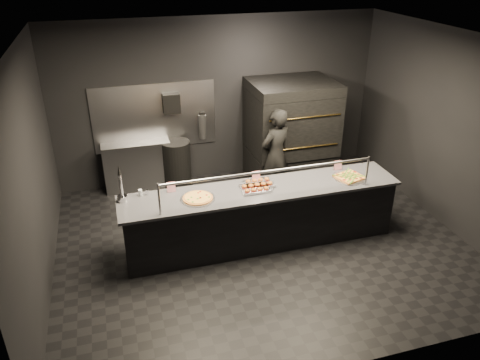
{
  "coord_description": "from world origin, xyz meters",
  "views": [
    {
      "loc": [
        -1.97,
        -5.62,
        4.08
      ],
      "look_at": [
        -0.27,
        0.2,
        1.0
      ],
      "focal_mm": 35.0,
      "sensor_mm": 36.0,
      "label": 1
    }
  ],
  "objects_px": {
    "trash_bin": "(177,164)",
    "square_pizza": "(349,177)",
    "beer_tap": "(122,191)",
    "worker": "(276,156)",
    "towel_dispenser": "(171,103)",
    "service_counter": "(261,216)",
    "pizza_oven": "(290,132)",
    "prep_shelf": "(138,166)",
    "slider_tray_a": "(255,188)",
    "fire_extinguisher": "(203,126)",
    "slider_tray_b": "(259,183)",
    "round_pizza": "(198,198)"
  },
  "relations": [
    {
      "from": "trash_bin",
      "to": "square_pizza",
      "type": "bearing_deg",
      "value": -44.94
    },
    {
      "from": "beer_tap",
      "to": "trash_bin",
      "type": "distance_m",
      "value": 2.36
    },
    {
      "from": "square_pizza",
      "to": "worker",
      "type": "relative_size",
      "value": 0.29
    },
    {
      "from": "square_pizza",
      "to": "towel_dispenser",
      "type": "bearing_deg",
      "value": 132.99
    },
    {
      "from": "service_counter",
      "to": "pizza_oven",
      "type": "bearing_deg",
      "value": 57.73
    },
    {
      "from": "prep_shelf",
      "to": "slider_tray_a",
      "type": "distance_m",
      "value": 2.81
    },
    {
      "from": "fire_extinguisher",
      "to": "slider_tray_b",
      "type": "distance_m",
      "value": 2.3
    },
    {
      "from": "prep_shelf",
      "to": "slider_tray_b",
      "type": "bearing_deg",
      "value": -53.87
    },
    {
      "from": "towel_dispenser",
      "to": "service_counter",
      "type": "bearing_deg",
      "value": -69.37
    },
    {
      "from": "round_pizza",
      "to": "slider_tray_a",
      "type": "distance_m",
      "value": 0.85
    },
    {
      "from": "fire_extinguisher",
      "to": "square_pizza",
      "type": "bearing_deg",
      "value": -54.86
    },
    {
      "from": "pizza_oven",
      "to": "square_pizza",
      "type": "bearing_deg",
      "value": -84.89
    },
    {
      "from": "prep_shelf",
      "to": "beer_tap",
      "type": "xyz_separation_m",
      "value": [
        -0.35,
        -2.12,
        0.62
      ]
    },
    {
      "from": "pizza_oven",
      "to": "fire_extinguisher",
      "type": "relative_size",
      "value": 3.78
    },
    {
      "from": "slider_tray_a",
      "to": "square_pizza",
      "type": "distance_m",
      "value": 1.48
    },
    {
      "from": "worker",
      "to": "pizza_oven",
      "type": "bearing_deg",
      "value": -149.45
    },
    {
      "from": "service_counter",
      "to": "towel_dispenser",
      "type": "xyz_separation_m",
      "value": [
        -0.9,
        2.39,
        1.09
      ]
    },
    {
      "from": "towel_dispenser",
      "to": "slider_tray_a",
      "type": "height_order",
      "value": "towel_dispenser"
    },
    {
      "from": "beer_tap",
      "to": "slider_tray_a",
      "type": "relative_size",
      "value": 1.24
    },
    {
      "from": "towel_dispenser",
      "to": "square_pizza",
      "type": "relative_size",
      "value": 0.72
    },
    {
      "from": "pizza_oven",
      "to": "prep_shelf",
      "type": "xyz_separation_m",
      "value": [
        -2.8,
        0.42,
        -0.52
      ]
    },
    {
      "from": "beer_tap",
      "to": "slider_tray_b",
      "type": "bearing_deg",
      "value": -2.06
    },
    {
      "from": "service_counter",
      "to": "slider_tray_b",
      "type": "distance_m",
      "value": 0.5
    },
    {
      "from": "towel_dispenser",
      "to": "fire_extinguisher",
      "type": "relative_size",
      "value": 0.69
    },
    {
      "from": "round_pizza",
      "to": "slider_tray_a",
      "type": "relative_size",
      "value": 1.11
    },
    {
      "from": "service_counter",
      "to": "pizza_oven",
      "type": "xyz_separation_m",
      "value": [
        1.2,
        1.9,
        0.5
      ]
    },
    {
      "from": "prep_shelf",
      "to": "towel_dispenser",
      "type": "distance_m",
      "value": 1.31
    },
    {
      "from": "prep_shelf",
      "to": "slider_tray_a",
      "type": "bearing_deg",
      "value": -57.14
    },
    {
      "from": "worker",
      "to": "square_pizza",
      "type": "bearing_deg",
      "value": 98.15
    },
    {
      "from": "towel_dispenser",
      "to": "worker",
      "type": "relative_size",
      "value": 0.21
    },
    {
      "from": "towel_dispenser",
      "to": "fire_extinguisher",
      "type": "xyz_separation_m",
      "value": [
        0.55,
        0.01,
        -0.49
      ]
    },
    {
      "from": "round_pizza",
      "to": "slider_tray_a",
      "type": "xyz_separation_m",
      "value": [
        0.85,
        0.04,
        0.01
      ]
    },
    {
      "from": "prep_shelf",
      "to": "slider_tray_b",
      "type": "relative_size",
      "value": 2.4
    },
    {
      "from": "beer_tap",
      "to": "fire_extinguisher",
      "type": "bearing_deg",
      "value": 53.99
    },
    {
      "from": "slider_tray_b",
      "to": "round_pizza",
      "type": "bearing_deg",
      "value": -169.79
    },
    {
      "from": "prep_shelf",
      "to": "square_pizza",
      "type": "xyz_separation_m",
      "value": [
        2.97,
        -2.37,
        0.49
      ]
    },
    {
      "from": "prep_shelf",
      "to": "round_pizza",
      "type": "distance_m",
      "value": 2.5
    },
    {
      "from": "beer_tap",
      "to": "worker",
      "type": "xyz_separation_m",
      "value": [
        2.61,
        1.02,
        -0.24
      ]
    },
    {
      "from": "fire_extinguisher",
      "to": "worker",
      "type": "height_order",
      "value": "worker"
    },
    {
      "from": "beer_tap",
      "to": "square_pizza",
      "type": "bearing_deg",
      "value": -4.28
    },
    {
      "from": "fire_extinguisher",
      "to": "slider_tray_a",
      "type": "relative_size",
      "value": 1.16
    },
    {
      "from": "round_pizza",
      "to": "slider_tray_b",
      "type": "distance_m",
      "value": 0.97
    },
    {
      "from": "beer_tap",
      "to": "slider_tray_a",
      "type": "xyz_separation_m",
      "value": [
        1.85,
        -0.2,
        -0.13
      ]
    },
    {
      "from": "service_counter",
      "to": "slider_tray_b",
      "type": "bearing_deg",
      "value": 90.1
    },
    {
      "from": "round_pizza",
      "to": "square_pizza",
      "type": "distance_m",
      "value": 2.32
    },
    {
      "from": "service_counter",
      "to": "prep_shelf",
      "type": "height_order",
      "value": "service_counter"
    },
    {
      "from": "towel_dispenser",
      "to": "beer_tap",
      "type": "xyz_separation_m",
      "value": [
        -1.05,
        -2.19,
        -0.48
      ]
    },
    {
      "from": "beer_tap",
      "to": "round_pizza",
      "type": "distance_m",
      "value": 1.04
    },
    {
      "from": "towel_dispenser",
      "to": "trash_bin",
      "type": "xyz_separation_m",
      "value": [
        0.0,
        -0.17,
        -1.11
      ]
    },
    {
      "from": "fire_extinguisher",
      "to": "trash_bin",
      "type": "distance_m",
      "value": 0.85
    }
  ]
}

